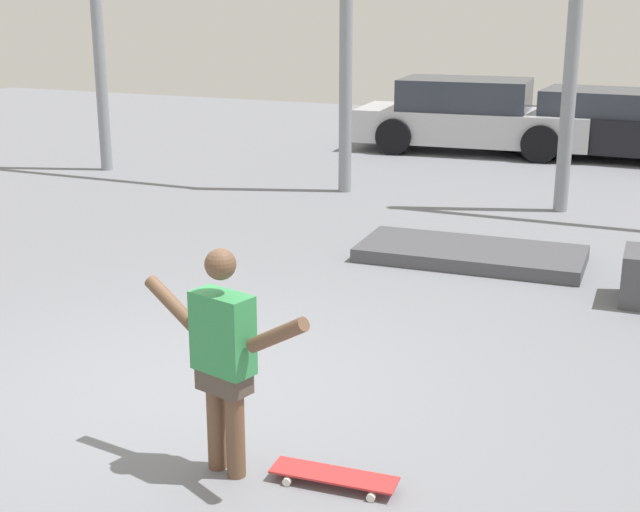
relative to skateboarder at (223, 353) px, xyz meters
The scene contains 6 objects.
ground_plane 1.57m from the skateboarder, 129.13° to the left, with size 36.00×36.00×0.00m, color slate.
skateboarder is the anchor object (origin of this frame).
skateboard 1.05m from the skateboarder, ahead, with size 0.83×0.29×0.08m.
manual_pad 5.40m from the skateboarder, 87.17° to the left, with size 2.58×1.17×0.16m, color #47474C.
parked_car_silver 12.84m from the skateboarder, 97.36° to the left, with size 4.59×2.14×1.41m.
parked_car_black 13.13m from the skateboarder, 85.20° to the left, with size 4.57×2.02×1.27m.
Camera 1 is at (3.45, -5.54, 2.99)m, focal length 50.00 mm.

